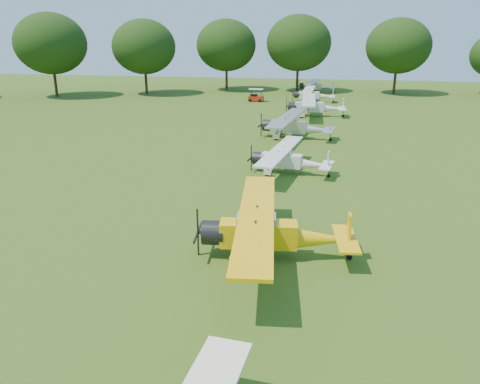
# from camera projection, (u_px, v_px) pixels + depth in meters

# --- Properties ---
(ground) EXTENTS (160.00, 160.00, 0.00)m
(ground) POSITION_uv_depth(u_px,v_px,m) (272.00, 199.00, 29.49)
(ground) COLOR #2B4C13
(ground) RESTS_ON ground
(tree_belt) EXTENTS (137.36, 130.27, 14.52)m
(tree_belt) POSITION_uv_depth(u_px,v_px,m) (338.00, 69.00, 26.43)
(tree_belt) COLOR #2E2412
(tree_belt) RESTS_ON ground
(aircraft_2) EXTENTS (7.46, 11.87, 2.33)m
(aircraft_2) POSITION_uv_depth(u_px,v_px,m) (271.00, 230.00, 21.49)
(aircraft_2) COLOR #EEB60A
(aircraft_2) RESTS_ON ground
(aircraft_3) EXTENTS (6.25, 9.92, 1.95)m
(aircraft_3) POSITION_uv_depth(u_px,v_px,m) (288.00, 159.00, 34.48)
(aircraft_3) COLOR silver
(aircraft_3) RESTS_ON ground
(aircraft_4) EXTENTS (7.39, 11.72, 2.30)m
(aircraft_4) POSITION_uv_depth(u_px,v_px,m) (294.00, 125.00, 45.83)
(aircraft_4) COLOR silver
(aircraft_4) RESTS_ON ground
(aircraft_5) EXTENTS (7.40, 11.76, 2.32)m
(aircraft_5) POSITION_uv_depth(u_px,v_px,m) (314.00, 105.00, 57.86)
(aircraft_5) COLOR silver
(aircraft_5) RESTS_ON ground
(aircraft_6) EXTENTS (6.39, 10.17, 2.00)m
(aircraft_6) POSITION_uv_depth(u_px,v_px,m) (312.00, 94.00, 69.90)
(aircraft_6) COLOR silver
(aircraft_6) RESTS_ON ground
(aircraft_7) EXTENTS (6.47, 10.28, 2.02)m
(aircraft_7) POSITION_uv_depth(u_px,v_px,m) (316.00, 85.00, 81.04)
(aircraft_7) COLOR silver
(aircraft_7) RESTS_ON ground
(golf_cart) EXTENTS (2.30, 1.55, 1.87)m
(golf_cart) POSITION_uv_depth(u_px,v_px,m) (256.00, 97.00, 70.50)
(golf_cart) COLOR #A8260C
(golf_cart) RESTS_ON ground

